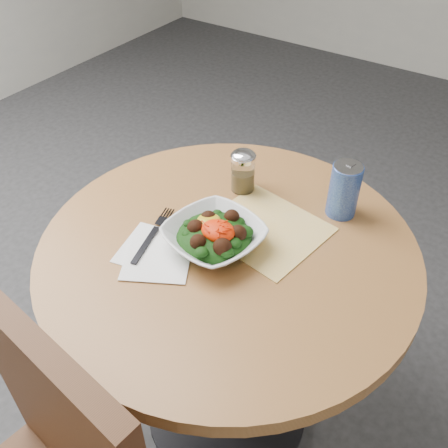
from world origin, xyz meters
name	(u,v)px	position (x,y,z in m)	size (l,w,h in m)	color
ground	(227,408)	(0.00, 0.00, 0.00)	(6.00, 6.00, 0.00)	#2A2A2C
table	(228,299)	(0.00, 0.00, 0.55)	(0.90, 0.90, 0.75)	black
cloth_napkin	(265,229)	(0.04, 0.10, 0.75)	(0.27, 0.24, 0.00)	orange
paper_napkins	(156,254)	(-0.12, -0.12, 0.75)	(0.22, 0.21, 0.00)	white
salad_bowl	(214,236)	(-0.02, -0.02, 0.78)	(0.26, 0.26, 0.08)	silver
fork	(154,233)	(-0.17, -0.07, 0.76)	(0.07, 0.21, 0.00)	black
spice_shaker	(243,171)	(-0.09, 0.20, 0.81)	(0.07, 0.07, 0.12)	silver
beverage_can	(344,190)	(0.17, 0.26, 0.82)	(0.08, 0.08, 0.14)	navy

